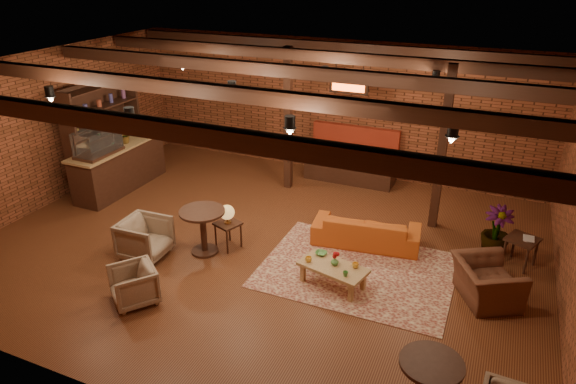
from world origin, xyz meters
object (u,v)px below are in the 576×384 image
at_px(armchair_a, 145,236).
at_px(armchair_b, 133,283).
at_px(coffee_table, 333,268).
at_px(armchair_right, 487,276).
at_px(plant_tall, 506,184).
at_px(sofa, 366,230).
at_px(side_table_lamp, 227,216).
at_px(round_table_right, 429,381).
at_px(round_table_left, 203,224).
at_px(side_table_book, 522,240).

bearing_deg(armchair_a, armchair_b, -152.14).
relative_size(coffee_table, armchair_b, 1.79).
bearing_deg(coffee_table, armchair_right, 14.43).
height_order(armchair_right, plant_tall, plant_tall).
relative_size(sofa, plant_tall, 0.72).
xyz_separation_m(side_table_lamp, round_table_right, (4.00, -2.49, -0.09)).
height_order(sofa, armchair_a, armchair_a).
bearing_deg(round_table_left, armchair_right, 6.35).
xyz_separation_m(side_table_lamp, armchair_b, (-0.52, -2.02, -0.32)).
distance_m(coffee_table, side_table_book, 3.34).
xyz_separation_m(coffee_table, side_table_book, (2.77, 1.86, 0.16)).
xyz_separation_m(round_table_left, round_table_right, (4.31, -2.16, -0.01)).
bearing_deg(side_table_lamp, armchair_b, -104.41).
height_order(round_table_left, armchair_b, round_table_left).
xyz_separation_m(armchair_b, plant_tall, (5.02, 3.74, 1.03)).
xyz_separation_m(side_table_book, round_table_right, (-0.92, -3.95, 0.07)).
xyz_separation_m(side_table_lamp, armchair_a, (-1.19, -0.86, -0.25)).
distance_m(round_table_left, armchair_a, 1.04).
distance_m(armchair_b, round_table_right, 4.55).
bearing_deg(round_table_right, armchair_b, 174.10).
height_order(side_table_lamp, side_table_book, side_table_lamp).
height_order(coffee_table, armchair_b, armchair_b).
bearing_deg(armchair_a, plant_tall, -67.95).
relative_size(armchair_a, armchair_right, 0.80).
height_order(armchair_a, plant_tall, plant_tall).
bearing_deg(armchair_a, sofa, -62.63).
bearing_deg(armchair_b, side_table_book, 70.40).
bearing_deg(armchair_right, round_table_left, 67.42).
height_order(sofa, round_table_right, round_table_right).
relative_size(side_table_book, round_table_right, 0.75).
bearing_deg(side_table_book, armchair_b, -147.39).
distance_m(side_table_lamp, armchair_a, 1.49).
bearing_deg(round_table_left, round_table_right, -26.57).
bearing_deg(armchair_b, armchair_right, 61.82).
bearing_deg(armchair_b, round_table_left, 120.69).
distance_m(armchair_right, side_table_book, 1.35).
bearing_deg(sofa, plant_tall, -172.37).
bearing_deg(side_table_book, round_table_left, -161.07).
distance_m(armchair_a, round_table_right, 5.45).
bearing_deg(armchair_a, side_table_lamp, -56.56).
xyz_separation_m(round_table_left, plant_tall, (4.81, 2.05, 0.79)).
relative_size(side_table_lamp, side_table_book, 1.36).
height_order(coffee_table, side_table_book, coffee_table).
bearing_deg(side_table_lamp, coffee_table, -10.43).
distance_m(coffee_table, plant_tall, 3.32).
relative_size(side_table_lamp, armchair_b, 1.28).
distance_m(armchair_a, armchair_b, 1.35).
height_order(armchair_b, side_table_book, armchair_b).
xyz_separation_m(coffee_table, round_table_right, (1.85, -2.09, 0.23)).
xyz_separation_m(armchair_a, plant_tall, (5.69, 2.57, 0.97)).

